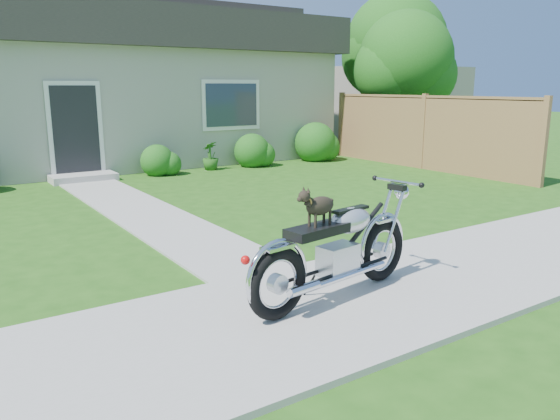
# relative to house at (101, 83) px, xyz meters

# --- Properties ---
(ground) EXTENTS (80.00, 80.00, 0.00)m
(ground) POSITION_rel_house_xyz_m (0.00, -11.99, -2.16)
(ground) COLOR #235114
(ground) RESTS_ON ground
(sidewalk) EXTENTS (24.00, 2.20, 0.04)m
(sidewalk) POSITION_rel_house_xyz_m (0.00, -11.99, -2.14)
(sidewalk) COLOR #9E9B93
(sidewalk) RESTS_ON ground
(walkway) EXTENTS (1.20, 8.00, 0.03)m
(walkway) POSITION_rel_house_xyz_m (-1.50, -6.99, -2.14)
(walkway) COLOR #9E9B93
(walkway) RESTS_ON ground
(house) EXTENTS (12.60, 7.03, 4.50)m
(house) POSITION_rel_house_xyz_m (0.00, 0.00, 0.00)
(house) COLOR #AFAA9E
(house) RESTS_ON ground
(fence) EXTENTS (0.12, 6.62, 1.90)m
(fence) POSITION_rel_house_xyz_m (6.30, -6.24, -1.22)
(fence) COLOR #915D41
(fence) RESTS_ON ground
(tree_near) EXTENTS (2.82, 2.79, 4.28)m
(tree_near) POSITION_rel_house_xyz_m (8.00, -4.08, 0.59)
(tree_near) COLOR #3D2B1C
(tree_near) RESTS_ON ground
(tree_far) EXTENTS (3.29, 3.29, 5.04)m
(tree_far) POSITION_rel_house_xyz_m (8.91, -2.74, 1.08)
(tree_far) COLOR #3D2B1C
(tree_far) RESTS_ON ground
(shrub_row) EXTENTS (11.13, 1.18, 1.18)m
(shrub_row) POSITION_rel_house_xyz_m (0.56, -3.49, -1.73)
(shrub_row) COLOR #1E5917
(shrub_row) RESTS_ON ground
(potted_plant_right) EXTENTS (0.54, 0.54, 0.72)m
(potted_plant_right) POSITION_rel_house_xyz_m (1.64, -3.44, -1.80)
(potted_plant_right) COLOR #235A18
(potted_plant_right) RESTS_ON ground
(motorcycle_with_dog) EXTENTS (2.22, 0.68, 1.14)m
(motorcycle_with_dog) POSITION_rel_house_xyz_m (-1.22, -11.95, -1.61)
(motorcycle_with_dog) COLOR black
(motorcycle_with_dog) RESTS_ON sidewalk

